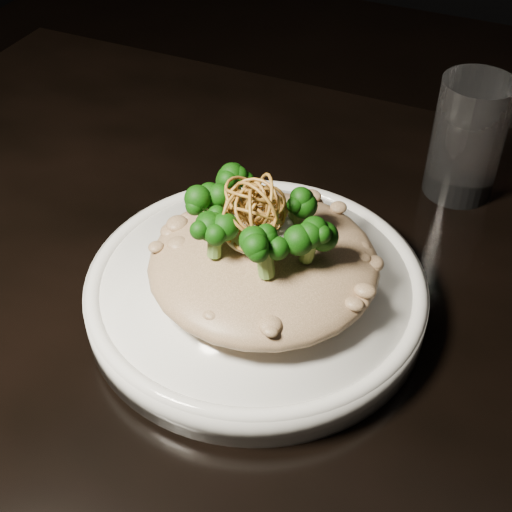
% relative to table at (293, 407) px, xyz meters
% --- Properties ---
extents(table, '(1.10, 0.80, 0.75)m').
position_rel_table_xyz_m(table, '(0.00, 0.00, 0.00)').
color(table, black).
rests_on(table, ground).
extents(plate, '(0.28, 0.28, 0.03)m').
position_rel_table_xyz_m(plate, '(-0.05, 0.03, 0.10)').
color(plate, white).
rests_on(plate, table).
extents(risotto, '(0.18, 0.18, 0.04)m').
position_rel_table_xyz_m(risotto, '(-0.04, 0.03, 0.13)').
color(risotto, brown).
rests_on(risotto, plate).
extents(broccoli, '(0.12, 0.12, 0.05)m').
position_rel_table_xyz_m(broccoli, '(-0.05, 0.03, 0.17)').
color(broccoli, black).
rests_on(broccoli, risotto).
extents(cheese, '(0.06, 0.06, 0.02)m').
position_rel_table_xyz_m(cheese, '(-0.05, 0.03, 0.16)').
color(cheese, white).
rests_on(cheese, risotto).
extents(shallots, '(0.06, 0.06, 0.04)m').
position_rel_table_xyz_m(shallots, '(-0.05, 0.03, 0.19)').
color(shallots, brown).
rests_on(shallots, cheese).
extents(drinking_glass, '(0.08, 0.08, 0.12)m').
position_rel_table_xyz_m(drinking_glass, '(0.07, 0.26, 0.14)').
color(drinking_glass, white).
rests_on(drinking_glass, table).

